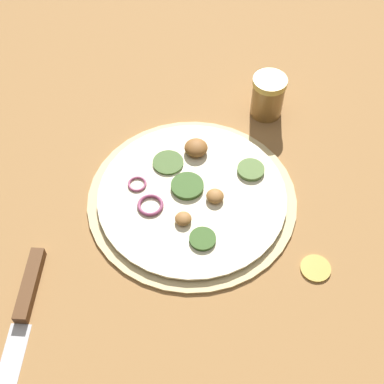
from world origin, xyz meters
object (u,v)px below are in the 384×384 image
Objects in this scene: knife at (23,311)px; spice_jar at (268,96)px; pizza at (192,195)px; loose_cap at (316,268)px.

spice_jar is at bearing 140.44° from knife.
pizza is at bearing 1.73° from spice_jar.
spice_jar is 0.33m from loose_cap.
pizza is 7.43× the size of loose_cap.
loose_cap is at bearing 44.65° from spice_jar.
knife is at bearing -6.82° from spice_jar.
pizza reaches higher than knife.
spice_jar reaches higher than knife.
knife is 5.93× the size of loose_cap.
loose_cap is at bearing 91.04° from pizza.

